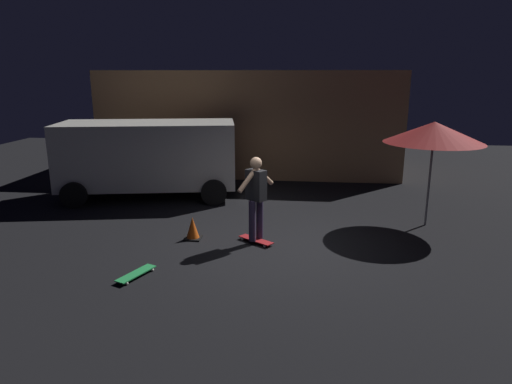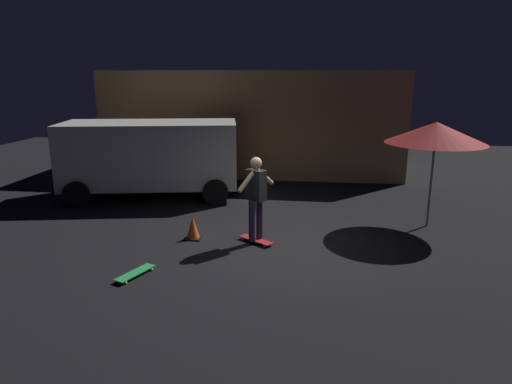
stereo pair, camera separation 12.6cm
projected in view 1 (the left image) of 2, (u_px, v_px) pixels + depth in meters
ground_plane at (277, 246)px, 8.96m from camera, size 28.00×28.00×0.00m
low_building at (253, 120)px, 16.15m from camera, size 9.75×4.28×3.38m
parked_van at (148, 155)px, 12.31m from camera, size 4.88×2.95×2.03m
patio_umbrella at (434, 132)px, 9.67m from camera, size 2.10×2.10×2.30m
skateboard_ridden at (256, 240)px, 9.13m from camera, size 0.75×0.62×0.07m
skateboard_spare at (136, 274)px, 7.59m from camera, size 0.49×0.80×0.07m
skater at (256, 193)px, 8.88m from camera, size 0.65×0.85×1.67m
traffic_cone at (193, 229)px, 9.30m from camera, size 0.34×0.34×0.46m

